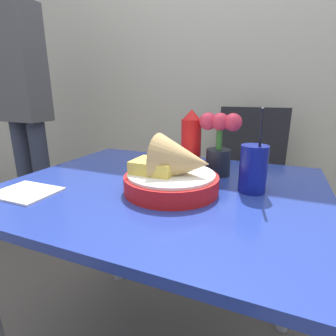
# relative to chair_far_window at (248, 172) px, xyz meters

# --- Properties ---
(wall_window) EXTENTS (7.00, 0.06, 2.60)m
(wall_window) POSITION_rel_chair_far_window_xyz_m (-0.18, 0.31, 0.75)
(wall_window) COLOR #B7B2A3
(wall_window) RESTS_ON ground_plane
(dining_table) EXTENTS (0.97, 0.79, 0.73)m
(dining_table) POSITION_rel_chair_far_window_xyz_m (-0.18, -0.87, 0.07)
(dining_table) COLOR #233893
(dining_table) RESTS_ON ground_plane
(chair_far_window) EXTENTS (0.40, 0.40, 0.93)m
(chair_far_window) POSITION_rel_chair_far_window_xyz_m (0.00, 0.00, 0.00)
(chair_far_window) COLOR black
(chair_far_window) RESTS_ON ground_plane
(food_basket) EXTENTS (0.27, 0.27, 0.17)m
(food_basket) POSITION_rel_chair_far_window_xyz_m (-0.12, -0.91, 0.24)
(food_basket) COLOR red
(food_basket) RESTS_ON dining_table
(ketchup_bottle) EXTENTS (0.07, 0.07, 0.22)m
(ketchup_bottle) POSITION_rel_chair_far_window_xyz_m (-0.15, -0.69, 0.29)
(ketchup_bottle) COLOR red
(ketchup_bottle) RESTS_ON dining_table
(drink_cup) EXTENTS (0.08, 0.08, 0.24)m
(drink_cup) POSITION_rel_chair_far_window_xyz_m (0.08, -0.82, 0.25)
(drink_cup) COLOR navy
(drink_cup) RESTS_ON dining_table
(flower_vase) EXTENTS (0.14, 0.08, 0.21)m
(flower_vase) POSITION_rel_chair_far_window_xyz_m (-0.04, -0.70, 0.30)
(flower_vase) COLOR black
(flower_vase) RESTS_ON dining_table
(napkin) EXTENTS (0.17, 0.14, 0.01)m
(napkin) POSITION_rel_chair_far_window_xyz_m (-0.51, -1.09, 0.19)
(napkin) COLOR white
(napkin) RESTS_ON dining_table
(person_standing) EXTENTS (0.32, 0.19, 1.71)m
(person_standing) POSITION_rel_chair_far_window_xyz_m (-1.40, -0.34, 0.44)
(person_standing) COLOR #2D3347
(person_standing) RESTS_ON ground_plane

